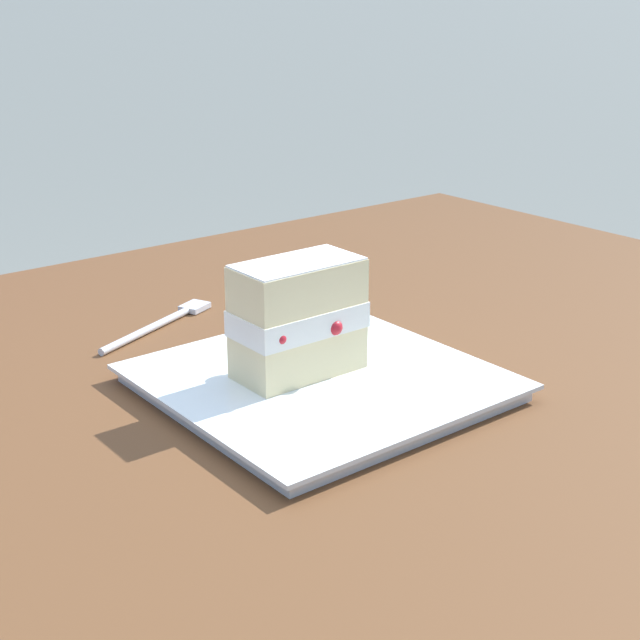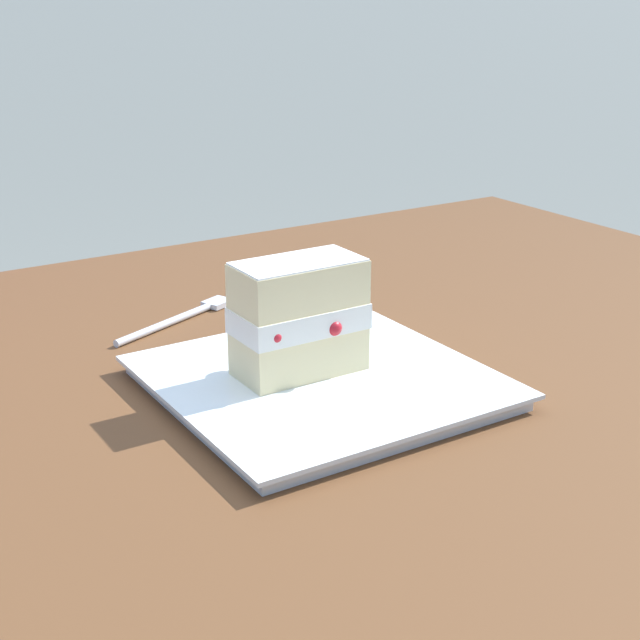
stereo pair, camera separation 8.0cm
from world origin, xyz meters
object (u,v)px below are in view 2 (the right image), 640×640
at_px(cake_slice, 299,317).
at_px(dessert_fork, 183,317).
at_px(dessert_plate, 320,382).
at_px(patio_table, 264,468).

xyz_separation_m(cake_slice, dessert_fork, (0.02, -0.22, -0.06)).
distance_m(dessert_plate, cake_slice, 0.06).
height_order(cake_slice, dessert_fork, cake_slice).
bearing_deg(cake_slice, dessert_plate, 126.17).
relative_size(dessert_plate, dessert_fork, 1.70).
bearing_deg(patio_table, cake_slice, 107.66).
relative_size(patio_table, dessert_fork, 8.71).
relative_size(patio_table, dessert_plate, 5.11).
bearing_deg(patio_table, dessert_fork, -89.61).
height_order(patio_table, dessert_plate, dessert_plate).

